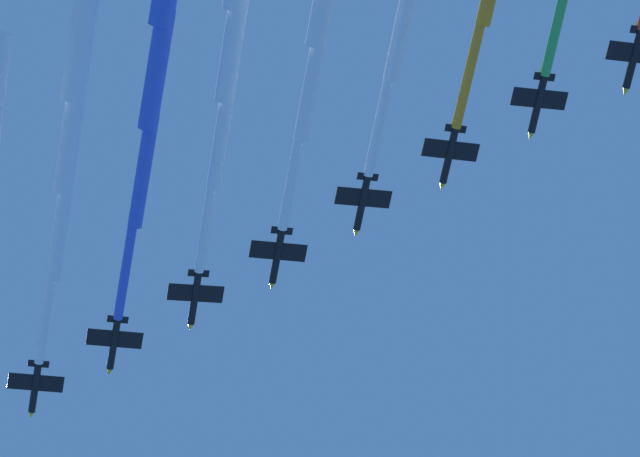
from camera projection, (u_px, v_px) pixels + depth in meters
The scene contains 3 objects.
jet_port_inner at pixel (69, 137), 204.90m from camera, with size 12.83×67.69×4.12m.
jet_starboard_inner at pixel (156, 66), 201.08m from camera, with size 13.56×72.23×4.12m.
jet_port_mid at pixel (231, 47), 200.26m from camera, with size 14.21×64.49×4.20m.
Camera 1 is at (-22.27, -73.35, 10.03)m, focal length 81.18 mm.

